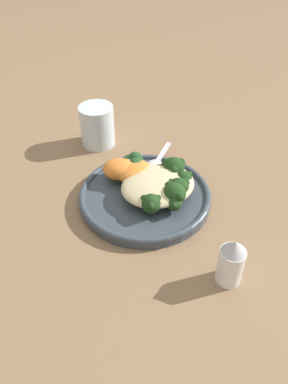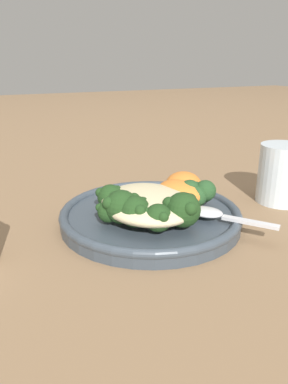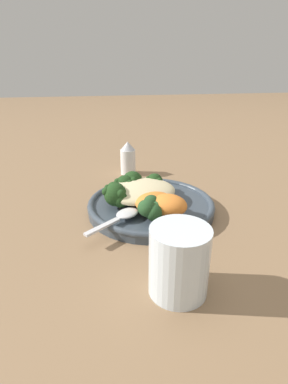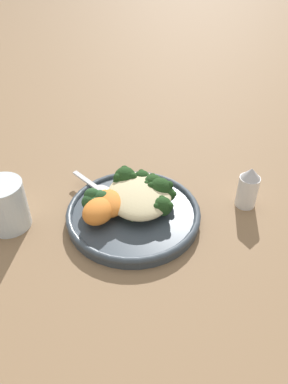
{
  "view_description": "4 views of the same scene",
  "coord_description": "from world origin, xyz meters",
  "px_view_note": "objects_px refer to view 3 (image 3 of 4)",
  "views": [
    {
      "loc": [
        0.27,
        0.45,
        0.45
      ],
      "look_at": [
        0.03,
        0.04,
        0.04
      ],
      "focal_mm": 35.0,
      "sensor_mm": 36.0,
      "label": 1
    },
    {
      "loc": [
        -0.39,
        0.21,
        0.21
      ],
      "look_at": [
        0.01,
        0.03,
        0.05
      ],
      "focal_mm": 35.0,
      "sensor_mm": 36.0,
      "label": 2
    },
    {
      "loc": [
        -0.07,
        -0.47,
        0.26
      ],
      "look_at": [
        0.01,
        0.02,
        0.04
      ],
      "focal_mm": 28.0,
      "sensor_mm": 36.0,
      "label": 3
    },
    {
      "loc": [
        0.51,
        -0.01,
        0.45
      ],
      "look_at": [
        0.01,
        0.04,
        0.05
      ],
      "focal_mm": 35.0,
      "sensor_mm": 36.0,
      "label": 4
    }
  ],
  "objects_px": {
    "broccoli_stalk_1": "(143,187)",
    "water_glass": "(179,261)",
    "broccoli_stalk_3": "(131,187)",
    "broccoli_stalk_0": "(155,184)",
    "sweet_potato_chunk_0": "(169,205)",
    "sweet_potato_chunk_1": "(154,202)",
    "broccoli_stalk_4": "(124,192)",
    "broccoli_stalk_6": "(130,199)",
    "kale_tuft": "(150,208)",
    "spoon": "(123,215)",
    "plate": "(151,205)",
    "salt_shaker": "(127,158)",
    "quinoa_mound": "(139,191)",
    "broccoli_stalk_2": "(135,183)",
    "broccoli_stalk_5": "(121,195)"
  },
  "relations": [
    {
      "from": "spoon",
      "to": "salt_shaker",
      "type": "relative_size",
      "value": 1.2
    },
    {
      "from": "sweet_potato_chunk_0",
      "to": "kale_tuft",
      "type": "bearing_deg",
      "value": -172.36
    },
    {
      "from": "plate",
      "to": "salt_shaker",
      "type": "xyz_separation_m",
      "value": [
        -0.02,
        0.21,
        0.03
      ]
    },
    {
      "from": "quinoa_mound",
      "to": "spoon",
      "type": "distance_m",
      "value": 0.08
    },
    {
      "from": "broccoli_stalk_5",
      "to": "salt_shaker",
      "type": "bearing_deg",
      "value": -101.04
    },
    {
      "from": "spoon",
      "to": "broccoli_stalk_2",
      "type": "bearing_deg",
      "value": -146.85
    },
    {
      "from": "plate",
      "to": "broccoli_stalk_2",
      "type": "relative_size",
      "value": 2.22
    },
    {
      "from": "broccoli_stalk_0",
      "to": "sweet_potato_chunk_0",
      "type": "height_order",
      "value": "sweet_potato_chunk_0"
    },
    {
      "from": "quinoa_mound",
      "to": "plate",
      "type": "bearing_deg",
      "value": -29.54
    },
    {
      "from": "quinoa_mound",
      "to": "broccoli_stalk_1",
      "type": "distance_m",
      "value": 0.03
    },
    {
      "from": "sweet_potato_chunk_1",
      "to": "spoon",
      "type": "bearing_deg",
      "value": -163.38
    },
    {
      "from": "broccoli_stalk_6",
      "to": "broccoli_stalk_5",
      "type": "bearing_deg",
      "value": -21.31
    },
    {
      "from": "quinoa_mound",
      "to": "salt_shaker",
      "type": "bearing_deg",
      "value": 89.99
    },
    {
      "from": "spoon",
      "to": "water_glass",
      "type": "height_order",
      "value": "water_glass"
    },
    {
      "from": "broccoli_stalk_1",
      "to": "kale_tuft",
      "type": "relative_size",
      "value": 2.05
    },
    {
      "from": "water_glass",
      "to": "kale_tuft",
      "type": "bearing_deg",
      "value": 92.7
    },
    {
      "from": "sweet_potato_chunk_1",
      "to": "broccoli_stalk_3",
      "type": "bearing_deg",
      "value": 114.01
    },
    {
      "from": "quinoa_mound",
      "to": "kale_tuft",
      "type": "height_order",
      "value": "kale_tuft"
    },
    {
      "from": "broccoli_stalk_0",
      "to": "broccoli_stalk_4",
      "type": "xyz_separation_m",
      "value": [
        -0.06,
        -0.03,
        -0.0
      ]
    },
    {
      "from": "broccoli_stalk_6",
      "to": "sweet_potato_chunk_0",
      "type": "relative_size",
      "value": 1.79
    },
    {
      "from": "broccoli_stalk_1",
      "to": "broccoli_stalk_3",
      "type": "xyz_separation_m",
      "value": [
        -0.03,
        -0.01,
        0.0
      ]
    },
    {
      "from": "broccoli_stalk_3",
      "to": "spoon",
      "type": "xyz_separation_m",
      "value": [
        -0.02,
        -0.09,
        -0.01
      ]
    },
    {
      "from": "broccoli_stalk_4",
      "to": "salt_shaker",
      "type": "relative_size",
      "value": 1.36
    },
    {
      "from": "broccoli_stalk_1",
      "to": "spoon",
      "type": "height_order",
      "value": "broccoli_stalk_1"
    },
    {
      "from": "broccoli_stalk_1",
      "to": "water_glass",
      "type": "height_order",
      "value": "water_glass"
    },
    {
      "from": "broccoli_stalk_0",
      "to": "kale_tuft",
      "type": "distance_m",
      "value": 0.11
    },
    {
      "from": "broccoli_stalk_3",
      "to": "broccoli_stalk_0",
      "type": "bearing_deg",
      "value": -126.43
    },
    {
      "from": "kale_tuft",
      "to": "sweet_potato_chunk_0",
      "type": "bearing_deg",
      "value": 7.64
    },
    {
      "from": "broccoli_stalk_0",
      "to": "spoon",
      "type": "relative_size",
      "value": 0.97
    },
    {
      "from": "sweet_potato_chunk_1",
      "to": "kale_tuft",
      "type": "bearing_deg",
      "value": -117.65
    },
    {
      "from": "broccoli_stalk_2",
      "to": "sweet_potato_chunk_0",
      "type": "xyz_separation_m",
      "value": [
        0.04,
        -0.1,
        -0.0
      ]
    },
    {
      "from": "quinoa_mound",
      "to": "sweet_potato_chunk_0",
      "type": "height_order",
      "value": "sweet_potato_chunk_0"
    },
    {
      "from": "broccoli_stalk_1",
      "to": "spoon",
      "type": "xyz_separation_m",
      "value": [
        -0.05,
        -0.09,
        -0.01
      ]
    },
    {
      "from": "sweet_potato_chunk_0",
      "to": "sweet_potato_chunk_1",
      "type": "distance_m",
      "value": 0.03
    },
    {
      "from": "quinoa_mound",
      "to": "sweet_potato_chunk_1",
      "type": "height_order",
      "value": "sweet_potato_chunk_1"
    },
    {
      "from": "spoon",
      "to": "quinoa_mound",
      "type": "bearing_deg",
      "value": -155.4
    },
    {
      "from": "broccoli_stalk_0",
      "to": "broccoli_stalk_3",
      "type": "relative_size",
      "value": 1.05
    },
    {
      "from": "broccoli_stalk_4",
      "to": "sweet_potato_chunk_0",
      "type": "relative_size",
      "value": 1.76
    },
    {
      "from": "quinoa_mound",
      "to": "sweet_potato_chunk_1",
      "type": "xyz_separation_m",
      "value": [
        0.02,
        -0.05,
        0.0
      ]
    },
    {
      "from": "broccoli_stalk_4",
      "to": "water_glass",
      "type": "height_order",
      "value": "water_glass"
    },
    {
      "from": "broccoli_stalk_2",
      "to": "quinoa_mound",
      "type": "bearing_deg",
      "value": 152.65
    },
    {
      "from": "broccoli_stalk_5",
      "to": "broccoli_stalk_6",
      "type": "height_order",
      "value": "broccoli_stalk_5"
    },
    {
      "from": "sweet_potato_chunk_0",
      "to": "kale_tuft",
      "type": "height_order",
      "value": "sweet_potato_chunk_0"
    },
    {
      "from": "broccoli_stalk_1",
      "to": "broccoli_stalk_5",
      "type": "distance_m",
      "value": 0.07
    },
    {
      "from": "broccoli_stalk_3",
      "to": "water_glass",
      "type": "height_order",
      "value": "water_glass"
    },
    {
      "from": "broccoli_stalk_3",
      "to": "broccoli_stalk_4",
      "type": "xyz_separation_m",
      "value": [
        -0.01,
        -0.02,
        -0.0
      ]
    },
    {
      "from": "broccoli_stalk_6",
      "to": "kale_tuft",
      "type": "relative_size",
      "value": 2.23
    },
    {
      "from": "broccoli_stalk_1",
      "to": "broccoli_stalk_2",
      "type": "relative_size",
      "value": 0.97
    },
    {
      "from": "kale_tuft",
      "to": "salt_shaker",
      "type": "xyz_separation_m",
      "value": [
        -0.01,
        0.27,
        0.0
      ]
    },
    {
      "from": "broccoli_stalk_0",
      "to": "sweet_potato_chunk_0",
      "type": "xyz_separation_m",
      "value": [
        0.0,
        -0.1,
        0.0
      ]
    }
  ]
}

